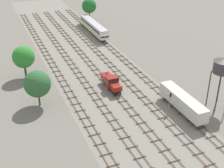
{
  "coord_description": "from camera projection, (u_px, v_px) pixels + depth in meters",
  "views": [
    {
      "loc": [
        -24.97,
        -16.45,
        35.9
      ],
      "look_at": [
        0.0,
        43.65,
        1.5
      ],
      "focal_mm": 49.93,
      "sensor_mm": 36.0,
      "label": 1
    }
  ],
  "objects": [
    {
      "name": "freight_boxcar_centre_right_nearest",
      "position": [
        183.0,
        102.0,
        64.66
      ],
      "size": [
        2.87,
        14.0,
        3.6
      ],
      "color": "beige",
      "rests_on": "ground"
    },
    {
      "name": "passenger_coach_centre_right_mid",
      "position": [
        94.0,
        26.0,
        109.78
      ],
      "size": [
        2.96,
        22.0,
        3.8
      ],
      "color": "white",
      "rests_on": "ground"
    },
    {
      "name": "track_centre_right",
      "position": [
        126.0,
        62.0,
        88.5
      ],
      "size": [
        2.4,
        126.0,
        0.29
      ],
      "color": "#47382D",
      "rests_on": "ground"
    },
    {
      "name": "signal_post_nearest",
      "position": [
        170.0,
        100.0,
        64.48
      ],
      "size": [
        0.28,
        0.47,
        4.52
      ],
      "color": "gray",
      "rests_on": "ground"
    },
    {
      "name": "lineside_tree_2",
      "position": [
        37.0,
        84.0,
        65.63
      ],
      "size": [
        5.8,
        5.8,
        8.16
      ],
      "color": "#4C331E",
      "rests_on": "ground"
    },
    {
      "name": "shunter_loco_centre_left_near",
      "position": [
        111.0,
        81.0,
        73.76
      ],
      "size": [
        2.74,
        8.46,
        3.1
      ],
      "color": "maroon",
      "rests_on": "ground"
    },
    {
      "name": "water_tower",
      "position": [
        223.0,
        67.0,
        63.23
      ],
      "size": [
        4.03,
        4.03,
        11.17
      ],
      "color": "#2D2826",
      "rests_on": "ground"
    },
    {
      "name": "ground_plane",
      "position": [
        95.0,
        69.0,
        84.39
      ],
      "size": [
        480.0,
        480.0,
        0.0
      ],
      "primitive_type": "plane",
      "color": "slate"
    },
    {
      "name": "track_left",
      "position": [
        76.0,
        70.0,
        83.47
      ],
      "size": [
        2.4,
        126.0,
        0.29
      ],
      "color": "#47382D",
      "rests_on": "ground"
    },
    {
      "name": "lineside_tree_1",
      "position": [
        23.0,
        57.0,
        77.43
      ],
      "size": [
        5.59,
        5.59,
        8.47
      ],
      "color": "#4C331E",
      "rests_on": "ground"
    },
    {
      "name": "track_centre_left",
      "position": [
        93.0,
        67.0,
        85.15
      ],
      "size": [
        2.4,
        126.0,
        0.29
      ],
      "color": "#47382D",
      "rests_on": "ground"
    },
    {
      "name": "track_centre",
      "position": [
        110.0,
        65.0,
        86.82
      ],
      "size": [
        2.4,
        126.0,
        0.29
      ],
      "color": "#47382D",
      "rests_on": "ground"
    },
    {
      "name": "track_far_left",
      "position": [
        58.0,
        73.0,
        81.79
      ],
      "size": [
        2.4,
        126.0,
        0.29
      ],
      "color": "#47382D",
      "rests_on": "ground"
    },
    {
      "name": "ballast_bed",
      "position": [
        95.0,
        69.0,
        84.39
      ],
      "size": [
        23.79,
        176.0,
        0.01
      ],
      "primitive_type": "cube",
      "color": "gray",
      "rests_on": "ground"
    },
    {
      "name": "lineside_tree_0",
      "position": [
        89.0,
        6.0,
        120.22
      ],
      "size": [
        5.59,
        5.59,
        9.23
      ],
      "color": "#4C331E",
      "rests_on": "ground"
    }
  ]
}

